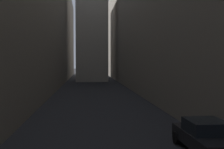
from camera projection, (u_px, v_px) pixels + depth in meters
The scene contains 4 objects.
ground_plane at pixel (95, 92), 39.33m from camera, with size 264.00×264.00×0.00m, color #232326.
building_block_left at pixel (5, 13), 39.64m from camera, with size 14.62×108.00×22.42m, color #756B5B.
building_block_right at pixel (176, 16), 41.92m from camera, with size 13.77×108.00×22.43m, color gray.
parked_car_right_far at pixel (205, 136), 12.94m from camera, with size 2.04×4.40×1.54m.
Camera 1 is at (-1.12, 8.76, 4.26)m, focal length 44.48 mm.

